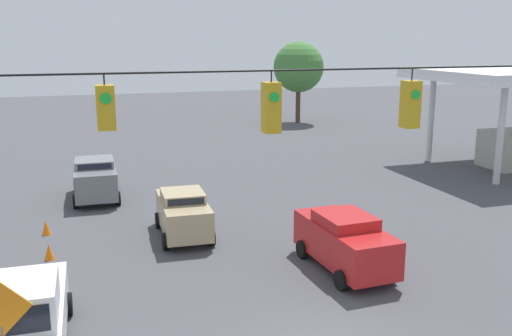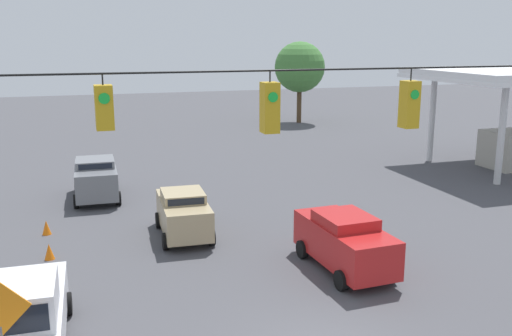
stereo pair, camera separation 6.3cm
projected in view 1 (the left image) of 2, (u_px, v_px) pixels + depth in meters
The scene contains 11 objects.
overhead_signal_span at pixel (341, 167), 12.13m from camera, with size 22.84×0.38×7.80m.
sedan_grey_withflow_far at pixel (95, 178), 27.36m from camera, with size 2.19×4.30×1.97m.
sedan_red_crossing_near at pixel (345, 241), 18.98m from camera, with size 2.13×4.42×1.92m.
sedan_tan_withflow_mid at pixel (183, 213), 22.17m from camera, with size 2.07×4.02×1.82m.
pickup_truck_white_parked_shoulder at pixel (19, 320), 13.72m from camera, with size 2.41×5.51×2.12m.
traffic_cone_nearest at pixel (38, 326), 14.80m from camera, with size 0.35×0.35×0.57m, color orange.
traffic_cone_second at pixel (48, 283), 17.44m from camera, with size 0.35×0.35×0.57m, color orange.
traffic_cone_third at pixel (49, 252), 19.96m from camera, with size 0.35×0.35×0.57m, color orange.
traffic_cone_fourth at pixel (46, 228), 22.48m from camera, with size 0.35×0.35×0.57m, color orange.
work_zone_sign at pixel (1, 318), 11.68m from camera, with size 1.27×0.06×2.84m.
tree_horizon_left at pixel (299, 67), 51.26m from camera, with size 4.53×4.53×7.30m.
Camera 1 is at (5.40, 11.18, 7.61)m, focal length 40.00 mm.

